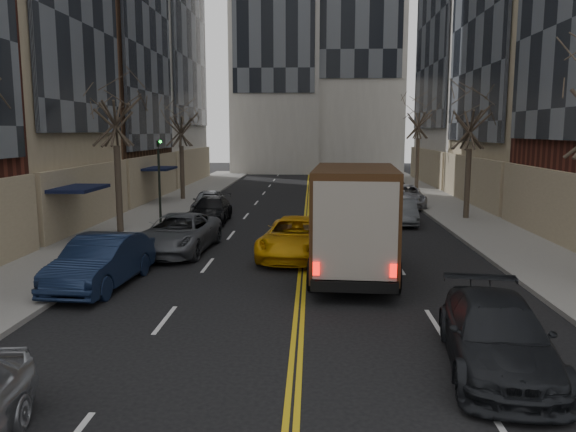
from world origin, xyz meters
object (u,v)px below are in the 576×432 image
Objects in this scene: observer_sedan at (497,335)px; pedestrian at (364,248)px; ups_truck at (354,222)px; taxi at (296,237)px.

observer_sedan is 3.44× the size of pedestrian.
ups_truck reaches higher than taxi.
ups_truck is at bearing -49.36° from taxi.
ups_truck reaches higher than observer_sedan.
pedestrian is (-1.97, 8.43, 0.03)m from observer_sedan.
taxi is at bearing 128.29° from ups_truck.
ups_truck reaches higher than pedestrian.
pedestrian is at bearing -31.04° from taxi.
taxi is at bearing 120.81° from observer_sedan.
pedestrian is at bearing 110.61° from observer_sedan.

